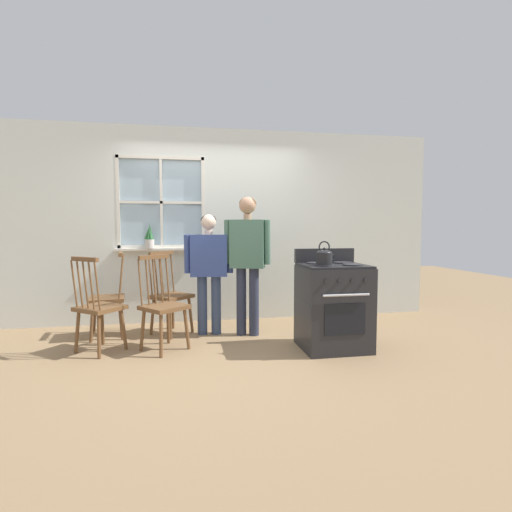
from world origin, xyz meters
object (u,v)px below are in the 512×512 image
at_px(person_teen_center, 248,252).
at_px(stove, 333,306).
at_px(person_elderly_left, 209,263).
at_px(chair_near_stove, 109,298).
at_px(chair_center_cluster, 163,307).
at_px(chair_by_window, 98,308).
at_px(chair_near_wall, 170,296).
at_px(potted_plant, 150,240).
at_px(kettle, 324,256).

bearing_deg(person_teen_center, stove, -21.51).
height_order(person_elderly_left, stove, person_elderly_left).
bearing_deg(chair_near_stove, person_elderly_left, 79.13).
bearing_deg(chair_near_stove, chair_center_cluster, 39.65).
xyz_separation_m(person_elderly_left, stove, (1.29, -0.84, -0.42)).
relative_size(chair_by_window, person_elderly_left, 0.69).
distance_m(person_elderly_left, stove, 1.59).
bearing_deg(person_teen_center, chair_near_stove, -168.66).
relative_size(chair_near_wall, potted_plant, 2.96).
distance_m(chair_center_cluster, stove, 1.85).
relative_size(chair_center_cluster, stove, 0.95).
distance_m(person_elderly_left, kettle, 1.50).
bearing_deg(stove, chair_near_wall, 151.55).
distance_m(chair_by_window, potted_plant, 1.43).
relative_size(stove, kettle, 4.39).
distance_m(chair_near_stove, person_teen_center, 1.77).
xyz_separation_m(chair_near_wall, kettle, (1.61, -1.09, 0.55)).
bearing_deg(chair_by_window, potted_plant, -71.09).
bearing_deg(person_elderly_left, kettle, -34.73).
bearing_deg(chair_by_window, chair_center_cluster, -143.75).
bearing_deg(potted_plant, stove, -36.25).
bearing_deg(chair_near_wall, potted_plant, 72.66).
relative_size(person_elderly_left, kettle, 6.01).
bearing_deg(chair_near_stove, stove, 63.08).
distance_m(chair_by_window, chair_near_stove, 0.59).
xyz_separation_m(kettle, potted_plant, (-1.89, 1.63, 0.14)).
height_order(person_elderly_left, kettle, person_elderly_left).
height_order(chair_by_window, chair_center_cluster, same).
distance_m(chair_by_window, chair_near_wall, 0.96).
bearing_deg(kettle, potted_plant, 139.16).
bearing_deg(person_teen_center, kettle, -32.36).
height_order(chair_by_window, chair_near_wall, same).
distance_m(stove, kettle, 0.59).
height_order(chair_center_cluster, person_teen_center, person_teen_center).
height_order(chair_near_stove, person_elderly_left, person_elderly_left).
bearing_deg(chair_near_wall, chair_by_window, 176.05).
bearing_deg(person_elderly_left, potted_plant, 144.47).
xyz_separation_m(chair_by_window, potted_plant, (0.45, 1.16, 0.69)).
bearing_deg(chair_by_window, chair_near_stove, -50.39).
height_order(chair_by_window, person_elderly_left, person_elderly_left).
xyz_separation_m(person_elderly_left, person_teen_center, (0.46, -0.13, 0.14)).
relative_size(chair_center_cluster, person_teen_center, 0.61).
distance_m(chair_near_wall, chair_near_stove, 0.72).
distance_m(chair_center_cluster, person_elderly_left, 0.87).
height_order(person_teen_center, stove, person_teen_center).
bearing_deg(chair_center_cluster, stove, -48.73).
distance_m(chair_near_wall, potted_plant, 0.92).
bearing_deg(kettle, chair_by_window, 168.69).
xyz_separation_m(person_elderly_left, potted_plant, (-0.75, 0.66, 0.27)).
height_order(chair_near_wall, chair_near_stove, same).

